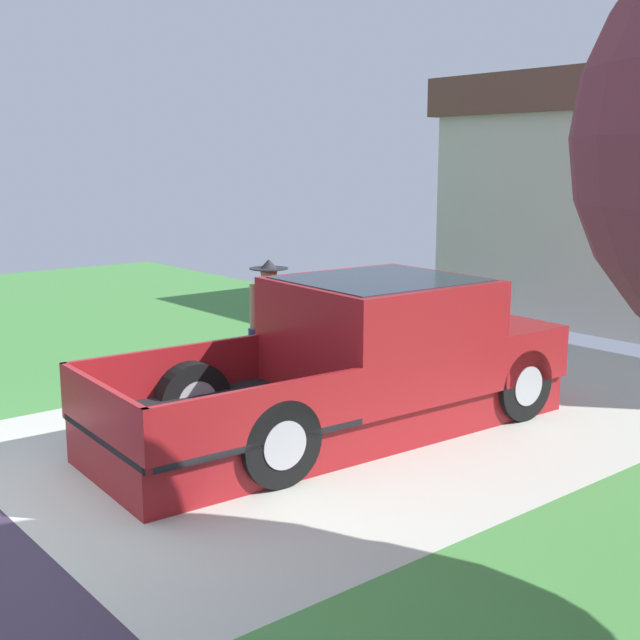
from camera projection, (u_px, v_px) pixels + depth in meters
pickup_truck at (369, 362)px, 8.82m from camera, size 2.13×5.26×1.60m
person_with_hat at (269, 320)px, 9.74m from camera, size 0.45×0.45×1.69m
handbag at (247, 393)px, 9.67m from camera, size 0.30×0.20×0.44m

